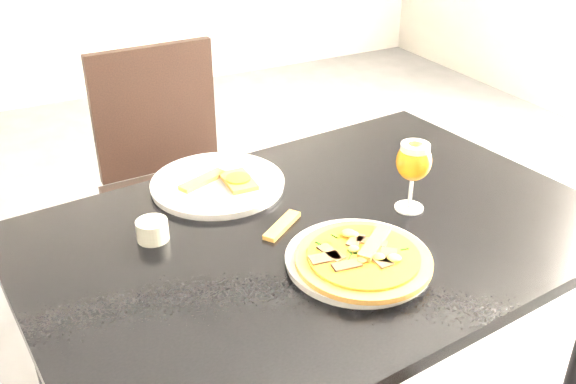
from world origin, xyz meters
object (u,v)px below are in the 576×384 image
pizza (364,258)px  beer_glass (414,162)px  chair_far (174,181)px  dining_table (319,264)px

pizza → beer_glass: (0.21, 0.14, 0.09)m
chair_far → beer_glass: chair_far is taller
dining_table → chair_far: size_ratio=1.39×
dining_table → beer_glass: bearing=-10.7°
dining_table → pizza: (0.00, -0.16, 0.11)m
pizza → beer_glass: beer_glass is taller
beer_glass → dining_table: bearing=174.8°
chair_far → pizza: bearing=-87.8°
chair_far → pizza: size_ratio=3.52×
dining_table → pizza: pizza is taller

